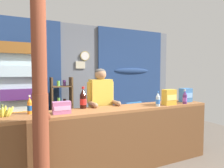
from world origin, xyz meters
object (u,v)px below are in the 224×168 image
(shopkeeper, at_px, (101,103))
(soda_bottle_grape_soda, at_px, (185,98))
(banana_bunch, at_px, (2,112))
(soda_bottle_orange_soda, at_px, (30,106))
(bottle_shelf_rack, at_px, (62,106))
(soda_bottle_cola, at_px, (83,99))
(snack_box_wafer, at_px, (62,108))
(snack_box_biscuit, at_px, (186,95))
(stall_counter, at_px, (120,134))
(soda_bottle_water, at_px, (158,100))
(snack_box_choco_powder, at_px, (169,97))
(drink_fridge, at_px, (21,91))
(plastic_lawn_chair, at_px, (130,118))
(timber_post, at_px, (40,98))

(shopkeeper, relative_size, soda_bottle_grape_soda, 6.29)
(shopkeeper, xyz_separation_m, banana_bunch, (-1.42, -0.34, 0.04))
(soda_bottle_orange_soda, bearing_deg, bottle_shelf_rack, 66.62)
(soda_bottle_cola, xyz_separation_m, soda_bottle_grape_soda, (1.70, -0.35, -0.03))
(snack_box_wafer, bearing_deg, soda_bottle_orange_soda, 155.73)
(snack_box_biscuit, height_order, banana_bunch, snack_box_biscuit)
(soda_bottle_orange_soda, xyz_separation_m, banana_bunch, (-0.31, -0.06, -0.04))
(stall_counter, relative_size, soda_bottle_water, 13.31)
(soda_bottle_orange_soda, xyz_separation_m, snack_box_choco_powder, (2.13, -0.24, 0.02))
(bottle_shelf_rack, height_order, snack_box_choco_powder, bottle_shelf_rack)
(banana_bunch, bearing_deg, snack_box_biscuit, -1.35)
(stall_counter, bearing_deg, snack_box_choco_powder, -1.17)
(stall_counter, relative_size, snack_box_wafer, 14.10)
(bottle_shelf_rack, bearing_deg, snack_box_wafer, -101.00)
(snack_box_wafer, bearing_deg, soda_bottle_water, -4.10)
(soda_bottle_cola, bearing_deg, snack_box_wafer, -146.33)
(drink_fridge, relative_size, bottle_shelf_rack, 1.47)
(soda_bottle_grape_soda, bearing_deg, soda_bottle_water, 179.75)
(stall_counter, distance_m, plastic_lawn_chair, 1.40)
(plastic_lawn_chair, bearing_deg, banana_bunch, -158.04)
(timber_post, relative_size, plastic_lawn_chair, 2.96)
(bottle_shelf_rack, relative_size, soda_bottle_cola, 4.24)
(timber_post, relative_size, shopkeeper, 1.63)
(soda_bottle_orange_soda, relative_size, soda_bottle_water, 1.01)
(timber_post, distance_m, banana_bunch, 0.64)
(soda_bottle_cola, bearing_deg, bottle_shelf_rack, 89.96)
(snack_box_biscuit, bearing_deg, shopkeeper, 164.88)
(bottle_shelf_rack, xyz_separation_m, soda_bottle_grape_soda, (1.70, -2.00, 0.34))
(stall_counter, xyz_separation_m, snack_box_biscuit, (1.41, 0.09, 0.50))
(soda_bottle_grape_soda, height_order, snack_box_biscuit, snack_box_biscuit)
(timber_post, distance_m, soda_bottle_cola, 0.90)
(snack_box_biscuit, bearing_deg, banana_bunch, 178.65)
(soda_bottle_orange_soda, distance_m, snack_box_biscuit, 2.63)
(snack_box_choco_powder, distance_m, banana_bunch, 2.45)
(snack_box_biscuit, bearing_deg, soda_bottle_water, -168.84)
(plastic_lawn_chair, xyz_separation_m, shopkeeper, (-0.94, -0.62, 0.48))
(plastic_lawn_chair, xyz_separation_m, soda_bottle_orange_soda, (-2.06, -0.90, 0.57))
(timber_post, distance_m, shopkeeper, 1.33)
(shopkeeper, height_order, soda_bottle_water, shopkeeper)
(plastic_lawn_chair, xyz_separation_m, snack_box_wafer, (-1.68, -1.07, 0.54))
(snack_box_choco_powder, height_order, snack_box_biscuit, snack_box_choco_powder)
(snack_box_wafer, distance_m, banana_bunch, 0.69)
(soda_bottle_water, bearing_deg, bottle_shelf_rack, 119.30)
(bottle_shelf_rack, distance_m, shopkeeper, 1.51)
(stall_counter, height_order, drink_fridge, drink_fridge)
(shopkeeper, height_order, soda_bottle_cola, shopkeeper)
(bottle_shelf_rack, xyz_separation_m, banana_bunch, (-1.05, -1.78, 0.29))
(snack_box_choco_powder, bearing_deg, soda_bottle_grape_soda, -7.35)
(bottle_shelf_rack, height_order, shopkeeper, shopkeeper)
(soda_bottle_grape_soda, relative_size, snack_box_wafer, 1.07)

